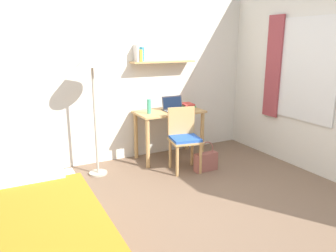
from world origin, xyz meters
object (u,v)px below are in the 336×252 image
Objects in this scene: book_stack at (188,106)px; handbag at (206,161)px; desk_chair at (184,136)px; bed at (39,247)px; standing_lamp at (92,65)px; laptop at (174,106)px; water_bottle at (149,106)px; desk at (169,120)px.

book_stack reaches higher than handbag.
bed is at bearing -146.38° from desk_chair.
bed is 1.23× the size of standing_lamp.
bed is 3.07m from book_stack.
laptop is 0.43m from water_bottle.
book_stack is at bearing 6.40° from standing_lamp.
water_bottle is 0.49× the size of handbag.
laptop reaches higher than desk.
book_stack is (0.37, 0.54, 0.29)m from desk_chair.
handbag is (0.55, -0.65, -0.69)m from water_bottle.
bed is 2.54m from water_bottle.
desk_chair is at bearing 33.62° from bed.
standing_lamp is at bearing -173.33° from laptop.
bed is at bearing -152.97° from handbag.
standing_lamp is (-1.13, -0.12, 0.85)m from desk.
water_bottle is (-0.34, -0.03, 0.25)m from desk.
water_bottle is at bearing 123.53° from desk_chair.
desk_chair is 0.66m from water_bottle.
book_stack is at bearing 38.21° from bed.
laptop is 1.65× the size of water_bottle.
bed is 2.76m from desk.
book_stack is 0.96m from handbag.
desk_chair is 3.23× the size of book_stack.
standing_lamp reaches higher than handbag.
standing_lamp reaches higher than laptop.
bed is 2.53m from handbag.
desk is at bearing 86.51° from desk_chair.
handbag is (-0.13, -0.72, -0.63)m from book_stack.
desk reaches higher than bed.
laptop is at bearing 13.09° from desk.
book_stack reaches higher than bed.
water_bottle reaches higher than desk_chair.
book_stack is (0.67, 0.08, -0.06)m from water_bottle.
standing_lamp is (0.91, 1.71, 1.20)m from bed.
laptop reaches higher than bed.
standing_lamp is 8.04× the size of water_bottle.
laptop is 0.25m from book_stack.
handbag is at bearing -79.78° from laptop.
handbag is at bearing -22.57° from standing_lamp.
book_stack is at bearing 5.08° from laptop.
bed is at bearing -118.06° from standing_lamp.
laptop is at bearing 6.67° from standing_lamp.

